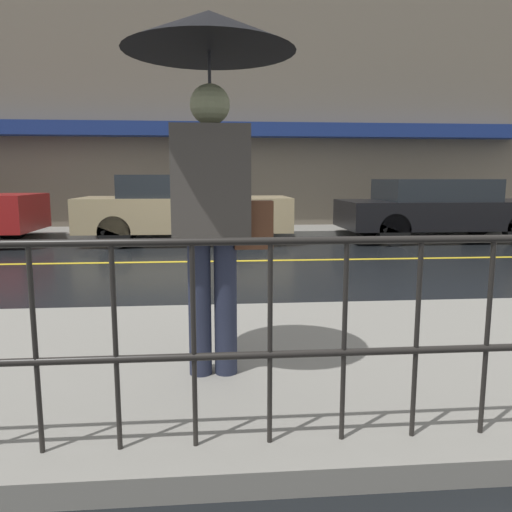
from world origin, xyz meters
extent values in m
plane|color=black|center=(0.00, 0.00, 0.00)|extent=(80.00, 80.00, 0.00)
cube|color=gray|center=(0.00, -4.85, 0.07)|extent=(28.00, 2.92, 0.13)
cube|color=gray|center=(0.00, 4.21, 0.07)|extent=(28.00, 1.64, 0.13)
cube|color=gold|center=(0.00, 0.00, 0.00)|extent=(25.20, 0.12, 0.01)
cube|color=#706656|center=(0.00, 5.18, 3.39)|extent=(28.00, 0.30, 6.79)
cube|color=navy|center=(0.00, 4.76, 2.60)|extent=(16.80, 0.55, 0.35)
cylinder|color=black|center=(0.00, -6.06, 1.11)|extent=(12.00, 0.04, 0.04)
cylinder|color=black|center=(0.00, -6.06, 0.57)|extent=(12.00, 0.04, 0.04)
cylinder|color=black|center=(-0.53, -6.06, 0.62)|extent=(0.02, 0.02, 0.97)
cylinder|color=black|center=(-0.18, -6.06, 0.62)|extent=(0.02, 0.02, 0.97)
cylinder|color=black|center=(0.18, -6.06, 0.62)|extent=(0.02, 0.02, 0.97)
cylinder|color=black|center=(0.53, -6.06, 0.62)|extent=(0.02, 0.02, 0.97)
cylinder|color=black|center=(0.88, -6.06, 0.62)|extent=(0.02, 0.02, 0.97)
cylinder|color=black|center=(1.24, -6.06, 0.62)|extent=(0.02, 0.02, 0.97)
cylinder|color=black|center=(1.59, -6.06, 0.62)|extent=(0.02, 0.02, 0.97)
cylinder|color=#23283D|center=(0.18, -5.18, 0.57)|extent=(0.14, 0.14, 0.88)
cylinder|color=#23283D|center=(0.35, -5.18, 0.57)|extent=(0.14, 0.14, 0.88)
cube|color=#47423D|center=(0.26, -5.18, 1.35)|extent=(0.47, 0.28, 0.69)
sphere|color=gray|center=(0.26, -5.18, 1.82)|extent=(0.24, 0.24, 0.24)
cylinder|color=#262628|center=(0.26, -5.18, 1.74)|extent=(0.02, 0.02, 0.77)
cone|color=black|center=(0.26, -5.18, 2.24)|extent=(1.03, 1.03, 0.23)
cube|color=brown|center=(0.52, -5.18, 1.10)|extent=(0.24, 0.12, 0.30)
cylinder|color=black|center=(-4.24, 3.30, 0.36)|extent=(0.72, 0.22, 0.72)
cube|color=tan|center=(-0.30, 2.47, 0.63)|extent=(4.40, 1.73, 0.70)
cube|color=#1E2328|center=(-0.48, 2.47, 1.21)|extent=(2.29, 1.59, 0.47)
cylinder|color=black|center=(1.06, 3.22, 0.33)|extent=(0.65, 0.22, 0.65)
cylinder|color=black|center=(1.06, 1.72, 0.33)|extent=(0.65, 0.22, 0.65)
cylinder|color=black|center=(-1.67, 3.22, 0.33)|extent=(0.65, 0.22, 0.65)
cylinder|color=black|center=(-1.67, 1.72, 0.33)|extent=(0.65, 0.22, 0.65)
cube|color=black|center=(5.33, 2.47, 0.59)|extent=(4.39, 1.91, 0.60)
cube|color=#1E2328|center=(5.15, 2.47, 1.12)|extent=(2.28, 1.76, 0.47)
cylinder|color=black|center=(6.69, 3.32, 0.34)|extent=(0.67, 0.22, 0.67)
cylinder|color=black|center=(3.97, 3.32, 0.34)|extent=(0.67, 0.22, 0.67)
cylinder|color=black|center=(3.97, 1.62, 0.34)|extent=(0.67, 0.22, 0.67)
camera|label=1|loc=(0.27, -8.28, 1.39)|focal=35.00mm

